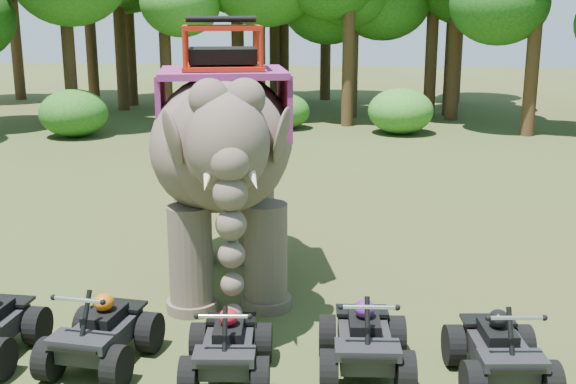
% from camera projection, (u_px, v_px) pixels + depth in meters
% --- Properties ---
extents(ground, '(110.00, 110.00, 0.00)m').
position_uv_depth(ground, '(278.00, 324.00, 11.68)').
color(ground, '#47381E').
rests_on(ground, ground).
extents(elephant, '(3.81, 6.14, 4.79)m').
position_uv_depth(elephant, '(225.00, 156.00, 12.84)').
color(elephant, brown).
rests_on(elephant, ground).
extents(atv_1, '(1.39, 1.81, 1.26)m').
position_uv_depth(atv_1, '(100.00, 324.00, 10.19)').
color(atv_1, black).
rests_on(atv_1, ground).
extents(atv_2, '(1.35, 1.73, 1.18)m').
position_uv_depth(atv_2, '(228.00, 338.00, 9.82)').
color(atv_2, black).
rests_on(atv_2, ground).
extents(atv_3, '(1.41, 1.83, 1.27)m').
position_uv_depth(atv_3, '(365.00, 331.00, 9.94)').
color(atv_3, black).
rests_on(atv_3, ground).
extents(atv_4, '(1.44, 1.82, 1.24)m').
position_uv_depth(atv_4, '(500.00, 341.00, 9.68)').
color(atv_4, black).
rests_on(atv_4, ground).
extents(tree_0, '(4.85, 4.85, 6.93)m').
position_uv_depth(tree_0, '(348.00, 45.00, 30.65)').
color(tree_0, '#195114').
rests_on(tree_0, ground).
extents(tree_1, '(5.47, 5.47, 7.81)m').
position_uv_depth(tree_1, '(452.00, 32.00, 33.60)').
color(tree_1, '#195114').
rests_on(tree_1, ground).
extents(tree_2, '(5.55, 5.55, 7.93)m').
position_uv_depth(tree_2, '(535.00, 35.00, 28.09)').
color(tree_2, '#195114').
rests_on(tree_2, ground).
extents(tree_28, '(5.65, 5.65, 8.07)m').
position_uv_depth(tree_28, '(67.00, 31.00, 30.31)').
color(tree_28, '#195114').
rests_on(tree_28, ground).
extents(tree_29, '(5.24, 5.24, 7.48)m').
position_uv_depth(tree_29, '(165.00, 37.00, 32.09)').
color(tree_29, '#195114').
rests_on(tree_29, ground).
extents(tree_30, '(6.08, 6.08, 8.68)m').
position_uv_depth(tree_30, '(259.00, 23.00, 31.83)').
color(tree_30, '#195114').
rests_on(tree_30, ground).
extents(tree_31, '(5.95, 5.95, 8.50)m').
position_uv_depth(tree_31, '(433.00, 25.00, 33.13)').
color(tree_31, '#195114').
rests_on(tree_31, ground).
extents(tree_32, '(6.64, 6.64, 9.48)m').
position_uv_depth(tree_32, '(89.00, 13.00, 37.71)').
color(tree_32, '#195114').
rests_on(tree_32, ground).
extents(tree_34, '(7.03, 7.03, 10.05)m').
position_uv_depth(tree_34, '(128.00, 8.00, 37.08)').
color(tree_34, '#195114').
rests_on(tree_34, ground).
extents(tree_36, '(5.32, 5.32, 7.60)m').
position_uv_depth(tree_36, '(353.00, 35.00, 33.04)').
color(tree_36, '#195114').
rests_on(tree_36, ground).
extents(tree_37, '(6.57, 6.57, 9.39)m').
position_uv_depth(tree_37, '(119.00, 14.00, 35.44)').
color(tree_37, '#195114').
rests_on(tree_37, ground).
extents(tree_38, '(7.06, 7.06, 10.08)m').
position_uv_depth(tree_38, '(457.00, 7.00, 32.01)').
color(tree_38, '#195114').
rests_on(tree_38, ground).
extents(tree_39, '(6.65, 6.65, 9.50)m').
position_uv_depth(tree_39, '(326.00, 13.00, 39.46)').
color(tree_39, '#195114').
rests_on(tree_39, ground).
extents(tree_41, '(7.16, 7.16, 10.23)m').
position_uv_depth(tree_41, '(237.00, 5.00, 34.25)').
color(tree_41, '#195114').
rests_on(tree_41, ground).
extents(tree_43, '(6.88, 6.88, 9.82)m').
position_uv_depth(tree_43, '(13.00, 10.00, 39.49)').
color(tree_43, '#195114').
rests_on(tree_43, ground).
extents(tree_44, '(5.95, 5.95, 8.50)m').
position_uv_depth(tree_44, '(274.00, 23.00, 38.56)').
color(tree_44, '#195114').
rests_on(tree_44, ground).
extents(tree_45, '(7.15, 7.15, 10.22)m').
position_uv_depth(tree_45, '(283.00, 6.00, 38.77)').
color(tree_45, '#195114').
rests_on(tree_45, ground).
extents(tree_46, '(5.98, 5.98, 8.55)m').
position_uv_depth(tree_46, '(459.00, 22.00, 38.26)').
color(tree_46, '#195114').
rests_on(tree_46, ground).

